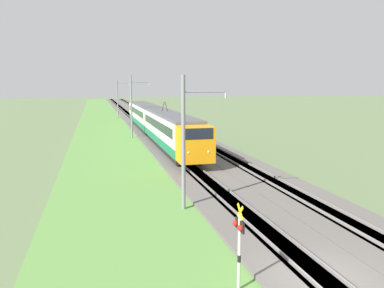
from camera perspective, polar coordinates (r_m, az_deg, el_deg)
ground_plane at (r=14.85m, az=19.00°, el=-19.66°), size 400.00×400.00×0.00m
ballast_main at (r=61.57m, az=-7.49°, el=2.58°), size 240.00×4.40×0.30m
ballast_adjacent at (r=62.27m, az=-3.42°, el=2.71°), size 240.00×4.40×0.30m
track_main at (r=61.57m, az=-7.49°, el=2.59°), size 240.00×1.57×0.45m
track_adjacent at (r=62.27m, az=-3.42°, el=2.72°), size 240.00×1.57×0.45m
grass_verge at (r=61.17m, az=-12.43°, el=2.32°), size 240.00×10.26×0.12m
passenger_train at (r=48.67m, az=-5.65°, el=3.60°), size 41.61×2.88×5.15m
crossing_signal_near at (r=12.94m, az=7.19°, el=-14.32°), size 0.70×0.23×3.12m
catenary_mast_near at (r=20.39m, az=-1.14°, el=0.26°), size 0.22×2.56×7.52m
catenary_mast_mid at (r=49.36m, az=-9.15°, el=5.73°), size 0.22×2.56×8.21m
catenary_mast_far at (r=78.71m, az=-11.23°, el=6.83°), size 0.22×2.56×8.09m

